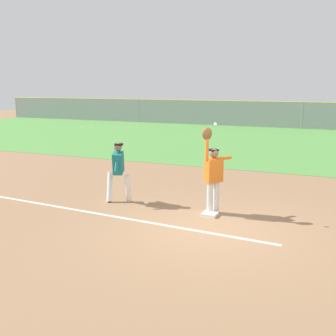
{
  "coord_description": "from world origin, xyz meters",
  "views": [
    {
      "loc": [
        2.6,
        -8.74,
        3.36
      ],
      "look_at": [
        -1.7,
        1.53,
        1.05
      ],
      "focal_mm": 43.76,
      "sensor_mm": 36.0,
      "label": 1
    }
  ],
  "objects_px": {
    "runner": "(118,168)",
    "parked_car_green": "(167,113)",
    "baseball": "(215,124)",
    "parked_car_black": "(319,117)",
    "fielder": "(213,172)",
    "parked_car_white": "(240,115)",
    "first_base": "(210,214)"
  },
  "relations": [
    {
      "from": "runner",
      "to": "parked_car_black",
      "type": "bearing_deg",
      "value": 61.68
    },
    {
      "from": "runner",
      "to": "parked_car_green",
      "type": "xyz_separation_m",
      "value": [
        -8.94,
        24.83,
        -0.32
      ]
    },
    {
      "from": "parked_car_green",
      "to": "parked_car_black",
      "type": "distance_m",
      "value": 13.09
    },
    {
      "from": "parked_car_black",
      "to": "fielder",
      "type": "bearing_deg",
      "value": -93.77
    },
    {
      "from": "parked_car_white",
      "to": "fielder",
      "type": "bearing_deg",
      "value": -80.41
    },
    {
      "from": "baseball",
      "to": "parked_car_green",
      "type": "relative_size",
      "value": 0.02
    },
    {
      "from": "parked_car_green",
      "to": "parked_car_white",
      "type": "bearing_deg",
      "value": 3.46
    },
    {
      "from": "runner",
      "to": "parked_car_black",
      "type": "xyz_separation_m",
      "value": [
        4.11,
        25.78,
        -0.32
      ]
    },
    {
      "from": "first_base",
      "to": "parked_car_green",
      "type": "distance_m",
      "value": 27.64
    },
    {
      "from": "baseball",
      "to": "parked_car_white",
      "type": "xyz_separation_m",
      "value": [
        -5.22,
        25.92,
        -1.7
      ]
    },
    {
      "from": "first_base",
      "to": "parked_car_green",
      "type": "bearing_deg",
      "value": 115.11
    },
    {
      "from": "parked_car_white",
      "to": "parked_car_black",
      "type": "relative_size",
      "value": 1.01
    },
    {
      "from": "runner",
      "to": "parked_car_white",
      "type": "xyz_separation_m",
      "value": [
        -2.34,
        25.72,
        -0.32
      ]
    },
    {
      "from": "baseball",
      "to": "parked_car_black",
      "type": "distance_m",
      "value": 26.07
    },
    {
      "from": "first_base",
      "to": "parked_car_green",
      "type": "xyz_separation_m",
      "value": [
        -11.73,
        25.02,
        0.63
      ]
    },
    {
      "from": "fielder",
      "to": "parked_car_green",
      "type": "distance_m",
      "value": 27.44
    },
    {
      "from": "parked_car_white",
      "to": "parked_car_green",
      "type": "bearing_deg",
      "value": -174.04
    },
    {
      "from": "parked_car_green",
      "to": "runner",
      "type": "bearing_deg",
      "value": -74.39
    },
    {
      "from": "parked_car_black",
      "to": "parked_car_green",
      "type": "bearing_deg",
      "value": -176.63
    },
    {
      "from": "baseball",
      "to": "first_base",
      "type": "bearing_deg",
      "value": 175.3
    },
    {
      "from": "parked_car_green",
      "to": "parked_car_white",
      "type": "relative_size",
      "value": 1.02
    },
    {
      "from": "fielder",
      "to": "runner",
      "type": "height_order",
      "value": "fielder"
    },
    {
      "from": "first_base",
      "to": "fielder",
      "type": "bearing_deg",
      "value": 92.29
    },
    {
      "from": "baseball",
      "to": "parked_car_green",
      "type": "distance_m",
      "value": 27.73
    },
    {
      "from": "fielder",
      "to": "parked_car_green",
      "type": "bearing_deg",
      "value": -24.57
    },
    {
      "from": "first_base",
      "to": "runner",
      "type": "relative_size",
      "value": 0.22
    },
    {
      "from": "parked_car_green",
      "to": "fielder",
      "type": "bearing_deg",
      "value": -68.91
    },
    {
      "from": "fielder",
      "to": "parked_car_black",
      "type": "height_order",
      "value": "fielder"
    },
    {
      "from": "runner",
      "to": "parked_car_white",
      "type": "bearing_deg",
      "value": 75.95
    },
    {
      "from": "fielder",
      "to": "baseball",
      "type": "bearing_deg",
      "value": 153.64
    },
    {
      "from": "parked_car_white",
      "to": "parked_car_black",
      "type": "xyz_separation_m",
      "value": [
        6.46,
        0.07,
        0.0
      ]
    },
    {
      "from": "runner",
      "to": "parked_car_green",
      "type": "relative_size",
      "value": 0.38
    }
  ]
}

